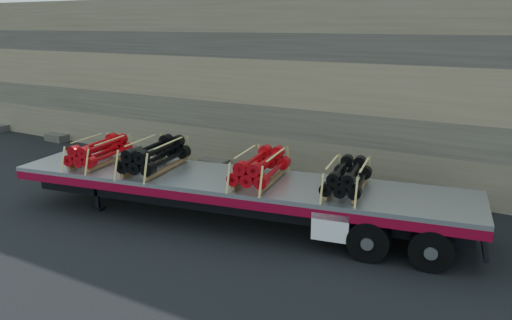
{
  "coord_description": "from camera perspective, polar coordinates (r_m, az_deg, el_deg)",
  "views": [
    {
      "loc": [
        8.84,
        -12.03,
        5.95
      ],
      "look_at": [
        1.08,
        1.25,
        1.72
      ],
      "focal_mm": 35.0,
      "sensor_mm": 36.0,
      "label": 1
    }
  ],
  "objects": [
    {
      "name": "ground",
      "position": [
        16.07,
        -5.61,
        -6.44
      ],
      "size": [
        120.0,
        120.0,
        0.0
      ],
      "primitive_type": "plane",
      "color": "black",
      "rests_on": "ground"
    },
    {
      "name": "rock_wall",
      "position": [
        20.68,
        4.82,
        8.51
      ],
      "size": [
        44.0,
        3.0,
        7.0
      ],
      "primitive_type": "cube",
      "color": "#7A6B54",
      "rests_on": "ground"
    },
    {
      "name": "trailer",
      "position": [
        15.35,
        -2.6,
        -4.61
      ],
      "size": [
        14.48,
        5.15,
        1.42
      ],
      "primitive_type": null,
      "rotation": [
        0.0,
        0.0,
        0.17
      ],
      "color": "#B3B6BB",
      "rests_on": "ground"
    },
    {
      "name": "bundle_front",
      "position": [
        17.41,
        -17.46,
        0.92
      ],
      "size": [
        1.48,
        2.39,
        0.79
      ],
      "primitive_type": null,
      "rotation": [
        0.0,
        0.0,
        0.17
      ],
      "color": "#B90910",
      "rests_on": "trailer"
    },
    {
      "name": "bundle_midfront",
      "position": [
        16.2,
        -11.45,
        0.44
      ],
      "size": [
        1.65,
        2.66,
        0.88
      ],
      "primitive_type": null,
      "rotation": [
        0.0,
        0.0,
        0.17
      ],
      "color": "black",
      "rests_on": "trailer"
    },
    {
      "name": "bundle_midrear",
      "position": [
        14.69,
        0.5,
        -0.89
      ],
      "size": [
        1.56,
        2.51,
        0.83
      ],
      "primitive_type": null,
      "rotation": [
        0.0,
        0.0,
        0.17
      ],
      "color": "#B90910",
      "rests_on": "trailer"
    },
    {
      "name": "bundle_rear",
      "position": [
        14.08,
        10.38,
        -2.01
      ],
      "size": [
        1.44,
        2.32,
        0.77
      ],
      "primitive_type": null,
      "rotation": [
        0.0,
        0.0,
        0.17
      ],
      "color": "black",
      "rests_on": "trailer"
    }
  ]
}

